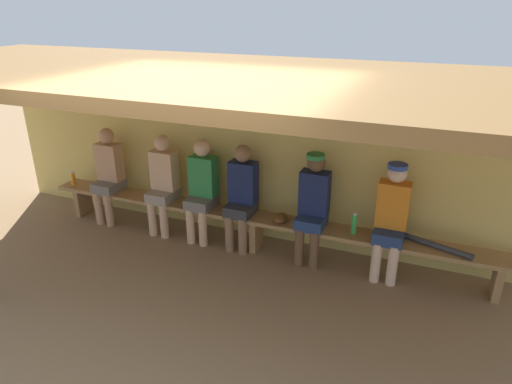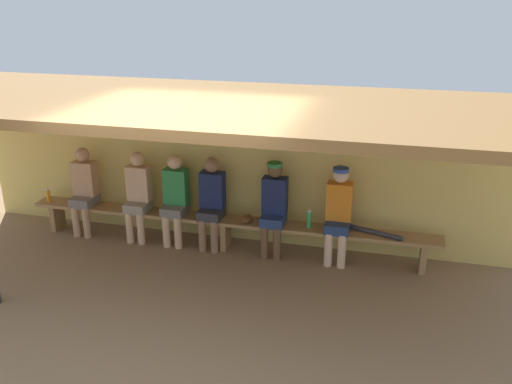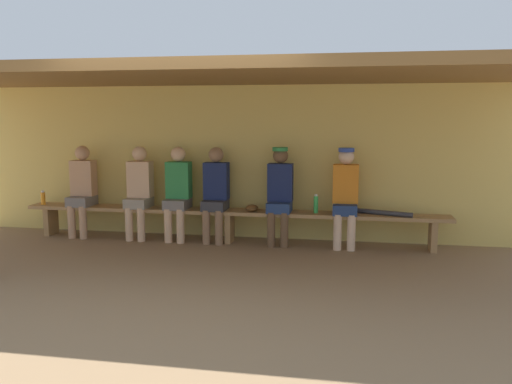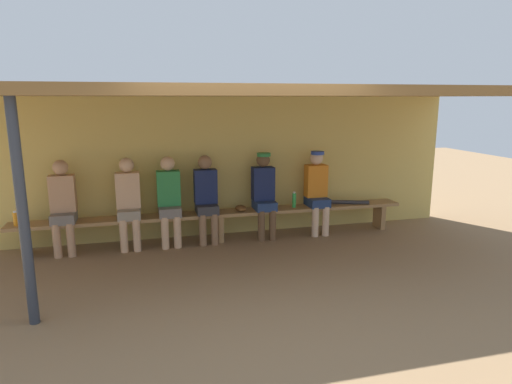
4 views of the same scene
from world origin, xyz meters
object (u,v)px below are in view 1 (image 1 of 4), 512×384
player_leftmost (108,172)px  water_bottle_clear (354,224)px  player_with_sunglasses (202,187)px  player_shirtless_tan (163,181)px  water_bottle_orange (73,178)px  baseball_bat (431,244)px  player_rightmost (241,193)px  baseball_glove_tan (281,218)px  player_in_white (391,216)px  player_in_blue (313,203)px  bench (256,221)px

player_leftmost → water_bottle_clear: (3.43, -0.01, -0.15)m
player_with_sunglasses → player_shirtless_tan: bearing=180.0°
water_bottle_orange → baseball_bat: (4.88, 0.04, -0.07)m
water_bottle_orange → water_bottle_clear: bearing=0.4°
player_with_sunglasses → player_leftmost: bearing=180.0°
player_leftmost → baseball_bat: bearing=-0.0°
player_rightmost → player_leftmost: bearing=180.0°
baseball_bat → baseball_glove_tan: bearing=-160.5°
water_bottle_orange → player_with_sunglasses: bearing=1.2°
player_in_white → player_rightmost: size_ratio=1.01×
player_in_blue → player_leftmost: (-2.93, -0.00, -0.02)m
player_shirtless_tan → water_bottle_clear: (2.54, -0.01, -0.15)m
player_with_sunglasses → player_in_white: (2.35, 0.00, 0.02)m
player_in_blue → player_shirtless_tan: size_ratio=1.01×
player_in_blue → player_rightmost: size_ratio=1.01×
bench → player_in_white: (1.60, 0.00, 0.36)m
player_in_blue → baseball_bat: (1.34, -0.00, -0.25)m
player_in_white → player_shirtless_tan: player_in_white is taller
player_rightmost → baseball_glove_tan: bearing=-3.7°
player_in_white → player_rightmost: 1.80m
water_bottle_clear → baseball_bat: size_ratio=0.29×
bench → player_in_white: player_in_white is taller
water_bottle_clear → baseball_bat: water_bottle_clear is taller
bench → player_with_sunglasses: player_with_sunglasses is taller
bench → player_rightmost: 0.40m
water_bottle_clear → water_bottle_orange: (-4.04, -0.03, -0.02)m
player_shirtless_tan → player_rightmost: (1.14, 0.00, 0.00)m
bench → player_leftmost: player_leftmost is taller
player_leftmost → water_bottle_orange: size_ratio=6.40×
player_in_white → baseball_glove_tan: size_ratio=5.60×
bench → player_in_blue: 0.80m
player_shirtless_tan → baseball_glove_tan: size_ratio=5.56×
player_with_sunglasses → player_in_blue: (1.46, 0.00, 0.02)m
player_leftmost → baseball_bat: player_leftmost is taller
bench → player_shirtless_tan: (-1.34, 0.00, 0.34)m
player_in_white → baseball_bat: 0.52m
player_shirtless_tan → baseball_glove_tan: player_shirtless_tan is taller
water_bottle_orange → baseball_glove_tan: water_bottle_orange is taller
player_rightmost → baseball_glove_tan: size_ratio=5.56×
player_rightmost → water_bottle_orange: 2.64m
player_in_blue → player_leftmost: 2.93m
player_with_sunglasses → player_shirtless_tan: (-0.58, 0.00, 0.00)m
player_with_sunglasses → water_bottle_orange: (-2.08, -0.04, -0.17)m
player_with_sunglasses → water_bottle_orange: 2.09m
player_leftmost → player_with_sunglasses: bearing=0.0°
player_rightmost → baseball_glove_tan: (0.53, -0.03, -0.22)m
player_with_sunglasses → player_rightmost: size_ratio=1.00×
bench → player_leftmost: bearing=179.9°
bench → player_with_sunglasses: (-0.75, 0.00, 0.34)m
water_bottle_orange → player_shirtless_tan: bearing=1.7°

